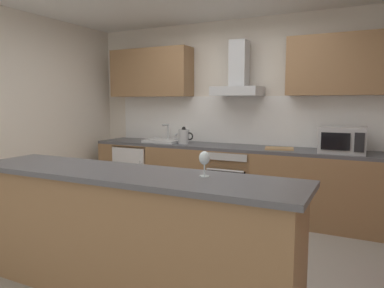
% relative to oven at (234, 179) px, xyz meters
% --- Properties ---
extents(ground, '(5.54, 4.66, 0.02)m').
position_rel_oven_xyz_m(ground, '(-0.06, -1.48, -0.47)').
color(ground, gray).
extents(wall_back, '(5.54, 0.12, 2.60)m').
position_rel_oven_xyz_m(wall_back, '(-0.06, 0.41, 0.84)').
color(wall_back, silver).
rests_on(wall_back, ground).
extents(wall_left, '(0.12, 4.66, 2.60)m').
position_rel_oven_xyz_m(wall_left, '(-2.39, -1.48, 0.84)').
color(wall_left, silver).
rests_on(wall_left, ground).
extents(backsplash_tile, '(3.86, 0.02, 0.66)m').
position_rel_oven_xyz_m(backsplash_tile, '(-0.06, 0.33, 0.77)').
color(backsplash_tile, white).
extents(counter_back, '(4.00, 0.60, 0.90)m').
position_rel_oven_xyz_m(counter_back, '(-0.06, 0.03, -0.01)').
color(counter_back, olive).
rests_on(counter_back, ground).
extents(counter_island, '(2.69, 0.64, 0.97)m').
position_rel_oven_xyz_m(counter_island, '(-0.03, -2.30, 0.03)').
color(counter_island, olive).
rests_on(counter_island, ground).
extents(upper_cabinets, '(3.94, 0.32, 0.70)m').
position_rel_oven_xyz_m(upper_cabinets, '(-0.06, 0.18, 1.45)').
color(upper_cabinets, olive).
extents(oven, '(0.60, 0.62, 0.80)m').
position_rel_oven_xyz_m(oven, '(0.00, 0.00, 0.00)').
color(oven, slate).
rests_on(oven, ground).
extents(refrigerator, '(0.58, 0.60, 0.85)m').
position_rel_oven_xyz_m(refrigerator, '(-1.50, -0.00, -0.03)').
color(refrigerator, white).
rests_on(refrigerator, ground).
extents(microwave, '(0.50, 0.38, 0.30)m').
position_rel_oven_xyz_m(microwave, '(1.31, -0.03, 0.59)').
color(microwave, '#B7BABC').
rests_on(microwave, counter_back).
extents(sink, '(0.50, 0.40, 0.26)m').
position_rel_oven_xyz_m(sink, '(-1.08, 0.01, 0.47)').
color(sink, silver).
rests_on(sink, counter_back).
extents(kettle, '(0.29, 0.15, 0.24)m').
position_rel_oven_xyz_m(kettle, '(-0.73, -0.03, 0.55)').
color(kettle, '#B7BABC').
rests_on(kettle, counter_back).
extents(range_hood, '(0.62, 0.45, 0.72)m').
position_rel_oven_xyz_m(range_hood, '(0.00, 0.13, 1.33)').
color(range_hood, '#B7BABC').
extents(wine_glass, '(0.08, 0.08, 0.18)m').
position_rel_oven_xyz_m(wine_glass, '(0.58, -2.20, 0.63)').
color(wine_glass, silver).
rests_on(wine_glass, counter_island).
extents(chopping_board, '(0.38, 0.29, 0.02)m').
position_rel_oven_xyz_m(chopping_board, '(0.60, -0.02, 0.45)').
color(chopping_board, tan).
rests_on(chopping_board, counter_back).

